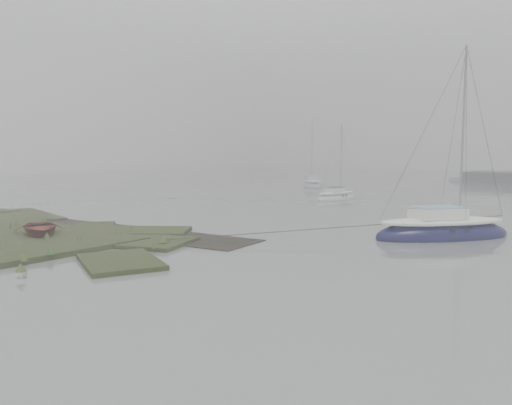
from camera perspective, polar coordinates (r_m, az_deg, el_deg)
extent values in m
plane|color=slate|center=(44.07, 17.72, 0.32)|extent=(160.00, 160.00, 0.00)
ellipsoid|color=#0B0B33|center=(24.63, 20.53, -3.55)|extent=(5.96, 6.55, 1.62)
ellipsoid|color=white|center=(24.54, 20.58, -2.06)|extent=(5.07, 5.61, 0.46)
cube|color=white|center=(24.34, 20.05, -1.15)|extent=(2.57, 2.68, 0.48)
cube|color=#77AECC|center=(24.31, 20.07, -0.52)|extent=(2.37, 2.47, 0.08)
cylinder|color=#939399|center=(24.84, 22.59, 7.57)|extent=(0.11, 0.11, 7.64)
cylinder|color=#939399|center=(24.21, 19.69, -0.53)|extent=(1.77, 2.11, 0.09)
ellipsoid|color=silver|center=(42.64, 9.15, 0.46)|extent=(2.18, 5.00, 1.18)
ellipsoid|color=white|center=(42.60, 9.16, 1.09)|extent=(1.79, 4.35, 0.33)
cube|color=white|center=(42.41, 9.01, 1.46)|extent=(1.24, 1.78, 0.35)
cube|color=navy|center=(42.39, 9.01, 1.72)|extent=(1.15, 1.63, 0.06)
cylinder|color=#939399|center=(42.97, 9.71, 5.13)|extent=(0.08, 0.08, 5.53)
cylinder|color=#939399|center=(42.28, 8.90, 1.71)|extent=(0.30, 1.93, 0.06)
ellipsoid|color=#AFB4BA|center=(58.01, 6.44, 1.88)|extent=(5.23, 6.12, 1.48)
ellipsoid|color=white|center=(57.97, 6.45, 2.47)|extent=(4.44, 5.24, 0.42)
cube|color=white|center=(57.69, 6.48, 2.82)|extent=(2.29, 2.46, 0.44)
cube|color=#ACB1B7|center=(57.68, 6.48, 3.06)|extent=(2.12, 2.27, 0.07)
cylinder|color=#939399|center=(58.67, 6.42, 6.22)|extent=(0.10, 0.10, 6.98)
cylinder|color=#939399|center=(57.51, 6.49, 3.05)|extent=(1.51, 2.02, 0.08)
ellipsoid|color=silver|center=(74.92, 22.77, 2.31)|extent=(4.93, 2.45, 1.15)
ellipsoid|color=silver|center=(74.89, 22.79, 2.66)|extent=(4.27, 2.03, 0.32)
cube|color=silver|center=(74.79, 22.93, 2.87)|extent=(1.78, 1.31, 0.34)
cube|color=silver|center=(74.79, 22.94, 3.01)|extent=(1.64, 1.22, 0.05)
cylinder|color=#939399|center=(75.09, 22.46, 4.92)|extent=(0.07, 0.07, 5.39)
cylinder|color=#939399|center=(74.73, 23.03, 3.00)|extent=(1.86, 0.43, 0.06)
imported|color=maroon|center=(24.68, -23.49, -2.67)|extent=(3.63, 3.19, 0.62)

